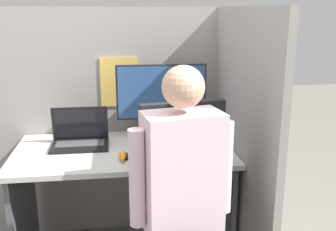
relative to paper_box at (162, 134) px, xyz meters
name	(u,v)px	position (x,y,z in m)	size (l,w,h in m)	color
cubicle_panel_back	(122,124)	(-0.26, 0.20, 0.02)	(1.82, 0.05, 1.60)	gray
cubicle_panel_right	(235,140)	(0.42, -0.26, 0.02)	(0.04, 1.37, 1.60)	gray
desk	(124,178)	(-0.26, -0.19, -0.22)	(1.32, 0.72, 0.75)	#B7B7B2
paper_box	(162,134)	(0.00, 0.00, 0.00)	(0.31, 0.25, 0.05)	red
monitor	(162,95)	(0.00, 0.00, 0.27)	(0.59, 0.18, 0.44)	#232328
laptop	(80,139)	(-0.53, -0.10, 0.02)	(0.35, 0.22, 0.24)	black
mouse	(126,156)	(-0.25, -0.37, -0.01)	(0.06, 0.05, 0.04)	black
stapler	(210,140)	(0.30, -0.15, 0.00)	(0.04, 0.14, 0.04)	#2D2D33
carrot_toy	(123,158)	(-0.27, -0.41, 0.00)	(0.05, 0.12, 0.05)	orange
office_chair	(182,220)	(0.01, -0.78, -0.19)	(0.55, 0.59, 1.14)	black
person	(182,197)	(-0.02, -0.95, 0.01)	(0.47, 0.45, 1.36)	black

